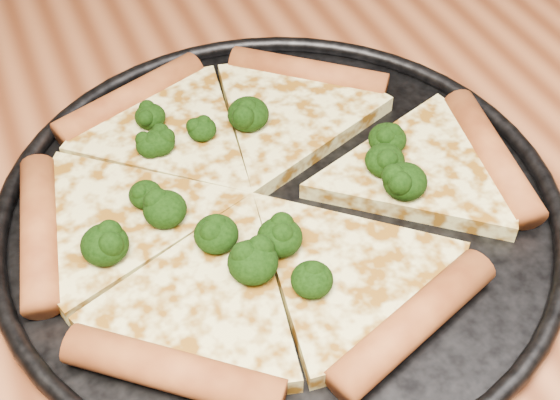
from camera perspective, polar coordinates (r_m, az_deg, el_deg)
name	(u,v)px	position (r m, az deg, el deg)	size (l,w,h in m)	color
pizza_pan	(280,208)	(0.55, 0.00, -0.58)	(0.41, 0.41, 0.02)	black
pizza	(261,194)	(0.55, -1.45, 0.45)	(0.38, 0.35, 0.03)	#E1D88A
broccoli_florets	(251,191)	(0.54, -2.20, 0.69)	(0.25, 0.22, 0.02)	black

